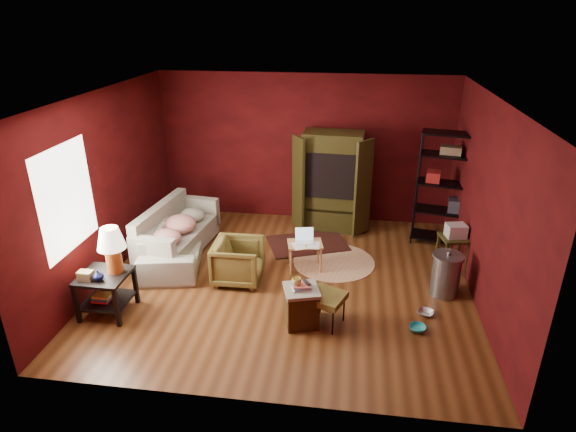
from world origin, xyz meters
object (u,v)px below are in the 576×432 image
sofa (175,232)px  side_table (108,263)px  hamper (301,305)px  tv_armoire (332,180)px  wire_shelving (447,185)px  armchair (238,260)px  laptop_desk (305,246)px

sofa → side_table: 1.74m
side_table → hamper: size_ratio=2.02×
tv_armoire → wire_shelving: size_ratio=0.92×
sofa → tv_armoire: size_ratio=1.20×
tv_armoire → wire_shelving: bearing=-6.8°
side_table → armchair: bearing=33.8°
armchair → side_table: size_ratio=0.58×
sofa → side_table: bearing=159.1°
armchair → wire_shelving: (3.25, 1.76, 0.74)m
hamper → tv_armoire: size_ratio=0.33×
armchair → laptop_desk: 1.09m
hamper → tv_armoire: tv_armoire is taller
laptop_desk → tv_armoire: size_ratio=0.36×
tv_armoire → wire_shelving: (1.97, -0.36, 0.14)m
laptop_desk → side_table: bearing=-160.7°
tv_armoire → side_table: bearing=-128.1°
armchair → wire_shelving: size_ratio=0.36×
side_table → tv_armoire: (2.80, 3.14, 0.22)m
laptop_desk → wire_shelving: wire_shelving is taller
armchair → tv_armoire: (1.28, 2.12, 0.60)m
sofa → laptop_desk: (2.19, -0.18, -0.02)m
armchair → tv_armoire: 2.55m
side_table → sofa: bearing=80.4°
sofa → armchair: sofa is taller
wire_shelving → side_table: bearing=-138.6°
armchair → laptop_desk: (0.97, 0.50, 0.05)m
hamper → tv_armoire: bearing=86.1°
wire_shelving → hamper: bearing=-117.5°
sofa → side_table: size_ratio=1.78×
side_table → wire_shelving: bearing=30.2°
side_table → hamper: bearing=1.2°
armchair → wire_shelving: bearing=-62.3°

